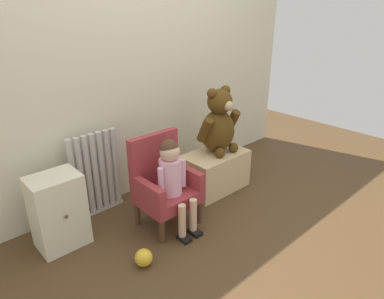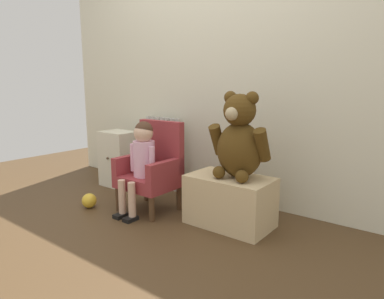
{
  "view_description": "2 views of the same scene",
  "coord_description": "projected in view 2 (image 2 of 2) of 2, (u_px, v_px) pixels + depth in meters",
  "views": [
    {
      "loc": [
        -1.63,
        -1.33,
        1.62
      ],
      "look_at": [
        0.09,
        0.55,
        0.53
      ],
      "focal_mm": 32.0,
      "sensor_mm": 36.0,
      "label": 1
    },
    {
      "loc": [
        1.67,
        -1.39,
        1.0
      ],
      "look_at": [
        0.15,
        0.58,
        0.53
      ],
      "focal_mm": 32.0,
      "sensor_mm": 36.0,
      "label": 2
    }
  ],
  "objects": [
    {
      "name": "toy_ball",
      "position": [
        89.0,
        201.0,
        2.83
      ],
      "size": [
        0.12,
        0.12,
        0.12
      ],
      "primitive_type": "sphere",
      "color": "gold",
      "rests_on": "ground_plane"
    },
    {
      "name": "child_armchair",
      "position": [
        152.0,
        168.0,
        2.76
      ],
      "size": [
        0.44,
        0.38,
        0.71
      ],
      "color": "maroon",
      "rests_on": "ground_plane"
    },
    {
      "name": "ground_plane",
      "position": [
        121.0,
        238.0,
        2.27
      ],
      "size": [
        6.0,
        6.0,
        0.0
      ],
      "primitive_type": "plane",
      "color": "#4B341E"
    },
    {
      "name": "child_figure",
      "position": [
        142.0,
        154.0,
        2.65
      ],
      "size": [
        0.25,
        0.35,
        0.73
      ],
      "color": "#DFAAC5",
      "rests_on": "ground_plane"
    },
    {
      "name": "large_teddy_bear",
      "position": [
        239.0,
        140.0,
        2.36
      ],
      "size": [
        0.44,
        0.31,
        0.6
      ],
      "color": "#4C3311",
      "rests_on": "low_bench"
    },
    {
      "name": "radiator",
      "position": [
        163.0,
        153.0,
        3.33
      ],
      "size": [
        0.43,
        0.05,
        0.7
      ],
      "color": "#B8B6AE",
      "rests_on": "ground_plane"
    },
    {
      "name": "low_bench",
      "position": [
        230.0,
        201.0,
        2.46
      ],
      "size": [
        0.6,
        0.36,
        0.36
      ],
      "primitive_type": "cube",
      "color": "#CDB181",
      "rests_on": "ground_plane"
    },
    {
      "name": "back_wall",
      "position": [
        218.0,
        61.0,
        2.94
      ],
      "size": [
        3.8,
        0.05,
        2.4
      ],
      "primitive_type": "cube",
      "color": "beige",
      "rests_on": "ground_plane"
    },
    {
      "name": "small_dresser",
      "position": [
        119.0,
        159.0,
        3.42
      ],
      "size": [
        0.34,
        0.29,
        0.55
      ],
      "color": "beige",
      "rests_on": "ground_plane"
    }
  ]
}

